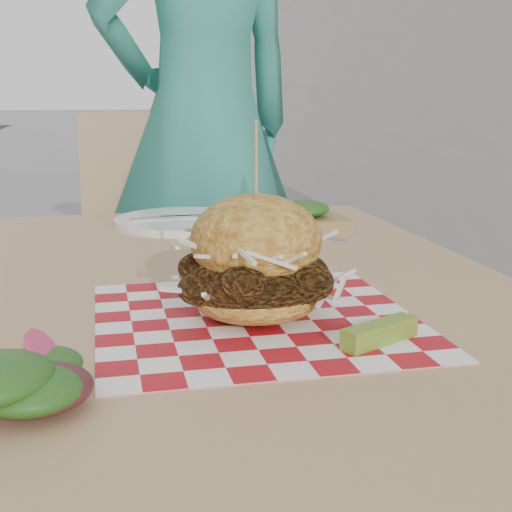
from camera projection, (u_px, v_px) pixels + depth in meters
The scene contains 9 objects.
diner at pixel (204, 123), 2.04m from camera, with size 0.67×0.44×1.83m, color teal.
patio_table at pixel (223, 336), 0.99m from camera, with size 0.80×1.20×0.75m.
patio_chair at pixel (162, 258), 1.98m from camera, with size 0.42×0.43×0.95m.
paper_liner at pixel (256, 319), 0.81m from camera, with size 0.36×0.36×0.00m, color red.
sandwich at pixel (256, 266), 0.80m from camera, with size 0.20×0.20×0.22m.
pickle_spear at pixel (380, 333), 0.73m from camera, with size 0.10×0.02×0.02m, color olive.
side_salad at pixel (25, 383), 0.60m from camera, with size 0.13×0.14×0.05m.
place_setting at pixel (184, 221), 1.39m from camera, with size 0.27×0.27×0.02m.
kraft_tray at pixel (305, 218), 1.34m from camera, with size 0.15×0.12×0.06m.
Camera 1 is at (0.01, -0.81, 1.01)m, focal length 50.00 mm.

